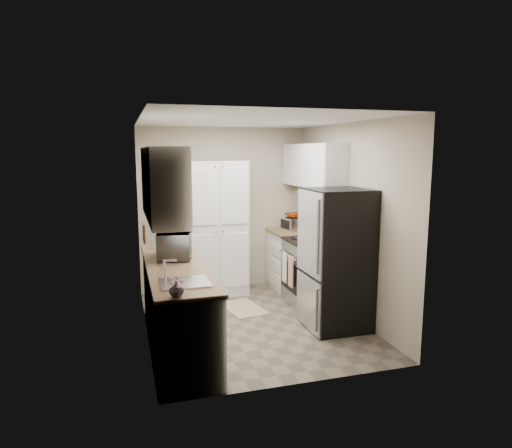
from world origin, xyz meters
name	(u,v)px	position (x,y,z in m)	size (l,w,h in m)	color
ground	(253,322)	(0.00, 0.00, 0.00)	(3.20, 3.20, 0.00)	#665B4C
room_shell	(251,194)	(-0.02, -0.01, 1.63)	(2.64, 3.24, 2.52)	#BEB19A
pantry_cabinet	(215,228)	(-0.20, 1.32, 1.00)	(0.90, 0.55, 2.00)	silver
base_cabinet_left	(177,308)	(-0.99, -0.43, 0.44)	(0.60, 2.30, 0.88)	silver
countertop_left	(176,267)	(-0.99, -0.43, 0.90)	(0.63, 2.33, 0.04)	#846647
base_cabinet_right	(293,261)	(0.99, 1.19, 0.44)	(0.60, 0.80, 0.88)	silver
countertop_right	(293,232)	(0.99, 1.19, 0.90)	(0.63, 0.83, 0.04)	#846647
electric_range	(312,272)	(0.97, 0.39, 0.48)	(0.71, 0.78, 1.13)	#B7B7BC
refrigerator	(337,259)	(0.94, -0.41, 0.85)	(0.70, 0.72, 1.70)	#B7B7BC
microwave	(175,244)	(-0.96, -0.06, 1.07)	(0.56, 0.38, 0.31)	#B4B5B9
wine_bottle	(160,236)	(-1.08, 0.48, 1.09)	(0.08, 0.08, 0.33)	black
flower_vase	(176,289)	(-1.11, -1.52, 0.99)	(0.13, 0.13, 0.13)	silver
cutting_board	(175,236)	(-0.89, 0.49, 1.07)	(0.02, 0.24, 0.30)	#35863A
toaster_oven	(293,224)	(1.03, 1.29, 1.02)	(0.26, 0.33, 0.19)	silver
fruit_basket	(293,214)	(1.01, 1.26, 1.17)	(0.26, 0.26, 0.11)	#E22F00
kitchen_mat	(243,308)	(0.02, 0.52, 0.01)	(0.45, 0.72, 0.01)	tan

